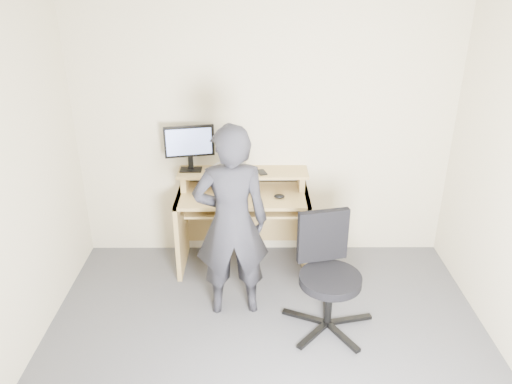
{
  "coord_description": "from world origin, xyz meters",
  "views": [
    {
      "loc": [
        -0.1,
        -2.66,
        2.66
      ],
      "look_at": [
        -0.08,
        1.05,
        0.95
      ],
      "focal_mm": 35.0,
      "sensor_mm": 36.0,
      "label": 1
    }
  ],
  "objects_px": {
    "desk": "(243,210)",
    "office_chair": "(327,269)",
    "monitor": "(189,144)",
    "person": "(231,223)"
  },
  "relations": [
    {
      "from": "office_chair",
      "to": "desk",
      "type": "bearing_deg",
      "value": 113.06
    },
    {
      "from": "desk",
      "to": "office_chair",
      "type": "relative_size",
      "value": 1.31
    },
    {
      "from": "monitor",
      "to": "person",
      "type": "xyz_separation_m",
      "value": [
        0.41,
        -0.84,
        -0.36
      ]
    },
    {
      "from": "desk",
      "to": "monitor",
      "type": "distance_m",
      "value": 0.79
    },
    {
      "from": "monitor",
      "to": "person",
      "type": "height_order",
      "value": "person"
    },
    {
      "from": "desk",
      "to": "person",
      "type": "relative_size",
      "value": 0.74
    },
    {
      "from": "desk",
      "to": "person",
      "type": "height_order",
      "value": "person"
    },
    {
      "from": "office_chair",
      "to": "person",
      "type": "distance_m",
      "value": 0.83
    },
    {
      "from": "office_chair",
      "to": "monitor",
      "type": "bearing_deg",
      "value": 125.87
    },
    {
      "from": "monitor",
      "to": "office_chair",
      "type": "bearing_deg",
      "value": -53.41
    }
  ]
}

